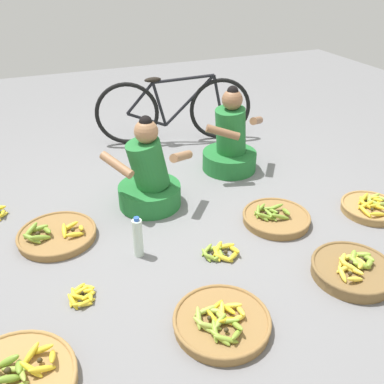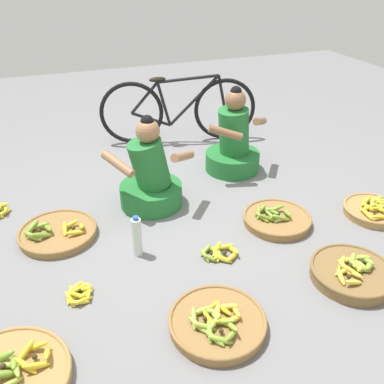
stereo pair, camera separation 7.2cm
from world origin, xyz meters
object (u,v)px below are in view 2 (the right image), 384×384
Objects in this scene: vendor_woman_front at (150,178)px; water_bottle at (137,237)px; banana_basket_front_right at (6,379)px; loose_bananas_front_left at (80,293)px; vendor_woman_behind at (233,144)px; bicycle_leaning at (178,110)px; banana_basket_back_left at (57,232)px; banana_basket_mid_right at (352,272)px; banana_basket_near_vendor at (373,210)px; banana_basket_back_right at (277,219)px; loose_bananas_near_bicycle at (220,253)px; banana_basket_back_center at (217,322)px.

vendor_woman_front is 2.49× the size of water_bottle.
loose_bananas_front_left is at bearing 50.15° from banana_basket_front_right.
vendor_woman_behind is 0.90m from bicycle_leaning.
vendor_woman_behind is at bearing 18.12° from banana_basket_back_left.
loose_bananas_front_left is at bearing 164.97° from banana_basket_mid_right.
vendor_woman_front is 1.18m from loose_bananas_front_left.
banana_basket_near_vendor is at bearing -63.61° from bicycle_leaning.
bicycle_leaning is at bearing 55.67° from banana_basket_front_right.
banana_basket_back_right is at bearing -36.32° from vendor_woman_front.
vendor_woman_behind reaches higher than banana_basket_near_vendor.
banana_basket_front_right is at bearing -157.94° from loose_bananas_near_bicycle.
banana_basket_near_vendor is 0.82× the size of banana_basket_back_left.
banana_basket_front_right is at bearing -178.70° from banana_basket_mid_right.
banana_basket_back_left is 1.23m from loose_bananas_near_bicycle.
banana_basket_near_vendor is 2.36m from loose_bananas_front_left.
vendor_woman_behind is 2.86× the size of loose_bananas_near_bicycle.
vendor_woman_front is at bearing -118.40° from bicycle_leaning.
banana_basket_front_right and banana_basket_back_center have the same top height.
banana_basket_back_center is (-0.67, -2.65, -0.32)m from bicycle_leaning.
banana_basket_back_left reaches higher than banana_basket_back_right.
loose_bananas_near_bicycle is at bearing -118.71° from vendor_woman_behind.
banana_basket_near_vendor is at bearing -11.50° from banana_basket_back_right.
vendor_woman_front is 1.69m from banana_basket_mid_right.
loose_bananas_near_bicycle is at bearing 65.28° from banana_basket_back_center.
vendor_woman_front is 1.36× the size of banana_basket_back_left.
loose_bananas_front_left is (0.42, 0.50, -0.02)m from banana_basket_front_right.
banana_basket_back_center is at bearing -72.19° from water_bottle.
banana_basket_back_left is at bearing 73.97° from banana_basket_front_right.
loose_bananas_front_left is (0.07, -0.70, -0.01)m from banana_basket_back_left.
banana_basket_back_center is at bearing -36.83° from loose_bananas_front_left.
banana_basket_front_right is 2.11m from banana_basket_mid_right.
banana_basket_near_vendor is at bearing -4.85° from water_bottle.
banana_basket_back_right is 0.63m from loose_bananas_near_bicycle.
bicycle_leaning reaches higher than banana_basket_back_left.
banana_basket_front_right is (-2.78, -0.62, -0.00)m from banana_basket_near_vendor.
banana_basket_back_left is 2.01× the size of loose_bananas_near_bicycle.
banana_basket_back_center is 1.06× the size of banana_basket_back_right.
bicycle_leaning is at bearing 57.10° from loose_bananas_front_left.
banana_basket_back_center is 0.88m from loose_bananas_front_left.
vendor_woman_behind is 1.81m from banana_basket_back_left.
banana_basket_back_right is at bearing -94.06° from vendor_woman_behind.
water_bottle is at bearing -116.83° from bicycle_leaning.
vendor_woman_front is 0.91m from loose_bananas_near_bicycle.
loose_bananas_front_left is at bearing -83.96° from banana_basket_back_left.
banana_basket_near_vendor is at bearing 2.43° from loose_bananas_near_bicycle.
loose_bananas_front_left is (-1.63, -1.26, -0.24)m from vendor_woman_behind.
water_bottle reaches higher than banana_basket_mid_right.
water_bottle reaches higher than banana_basket_near_vendor.
vendor_woman_behind is 1.53× the size of banana_basket_mid_right.
vendor_woman_front is at bearing 154.51° from banana_basket_near_vendor.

